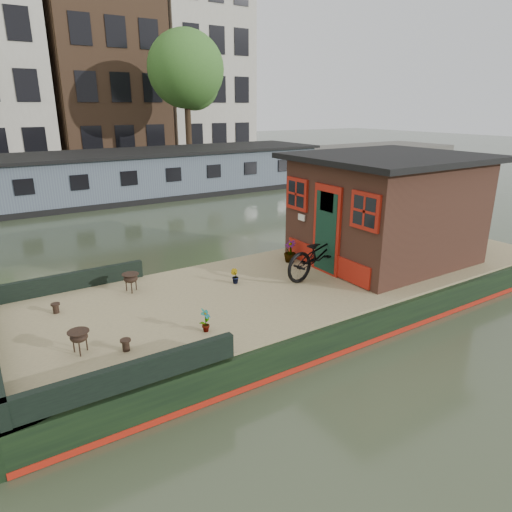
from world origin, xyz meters
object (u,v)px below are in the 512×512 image
cabin (386,207)px  potted_plant_a (206,320)px  brazier_rear (131,283)px  brazier_front (80,342)px  bicycle (320,253)px

cabin → potted_plant_a: (-5.18, -1.07, -1.03)m
potted_plant_a → brazier_rear: size_ratio=1.09×
cabin → brazier_rear: cabin is taller
brazier_front → cabin: bearing=5.5°
potted_plant_a → brazier_rear: bearing=101.5°
cabin → bicycle: 2.12m
bicycle → potted_plant_a: bearing=99.1°
potted_plant_a → bicycle: bearing=17.3°
potted_plant_a → brazier_rear: potted_plant_a is taller
bicycle → brazier_front: (-5.03, -0.60, -0.33)m
cabin → bicycle: (-1.99, -0.08, -0.72)m
brazier_front → brazier_rear: (1.37, 1.88, 0.01)m
potted_plant_a → brazier_rear: (-0.46, 2.28, -0.02)m
bicycle → brazier_rear: 3.89m
bicycle → brazier_front: size_ratio=5.42×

